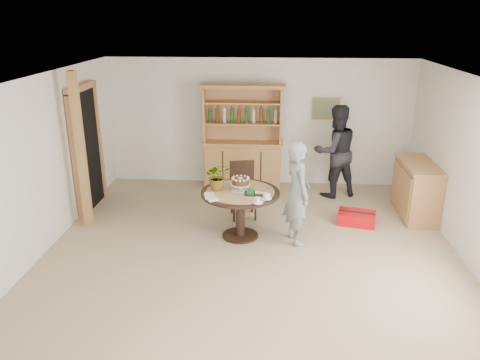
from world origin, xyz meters
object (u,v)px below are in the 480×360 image
dining_chair (243,186)px  dining_table (240,201)px  sideboard (416,189)px  adult_person (335,151)px  red_suitcase (357,218)px  hutch (243,153)px  teen_boy (297,193)px

dining_chair → dining_table: bearing=-100.1°
sideboard → dining_table: bearing=-160.6°
adult_person → red_suitcase: size_ratio=2.59×
hutch → red_suitcase: bearing=-39.8°
dining_table → adult_person: 2.52m
dining_chair → hutch: bearing=82.5°
red_suitcase → sideboard: bearing=35.1°
sideboard → dining_table: (-2.93, -1.03, 0.13)m
dining_table → red_suitcase: 2.05m
adult_person → sideboard: bearing=126.5°
sideboard → teen_boy: bearing=-151.5°
hutch → sideboard: hutch is taller
hutch → adult_person: bearing=-12.5°
sideboard → adult_person: bearing=146.4°
sideboard → red_suitcase: 1.18m
hutch → teen_boy: 2.56m
adult_person → dining_chair: bearing=12.5°
hutch → dining_chair: bearing=-86.3°
sideboard → adult_person: (-1.29, 0.85, 0.40)m
dining_table → hutch: bearing=92.7°
dining_chair → teen_boy: bearing=-58.2°
teen_boy → dining_table: bearing=64.7°
sideboard → red_suitcase: bearing=-157.9°
hutch → sideboard: 3.29m
sideboard → red_suitcase: (-1.04, -0.42, -0.37)m
sideboard → red_suitcase: size_ratio=1.87×
dining_table → adult_person: (1.64, 1.89, 0.27)m
dining_table → dining_chair: dining_chair is taller
dining_table → adult_person: adult_person is taller
dining_table → teen_boy: (0.85, -0.10, 0.18)m
teen_boy → red_suitcase: (1.04, 0.71, -0.69)m
sideboard → dining_chair: size_ratio=1.33×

